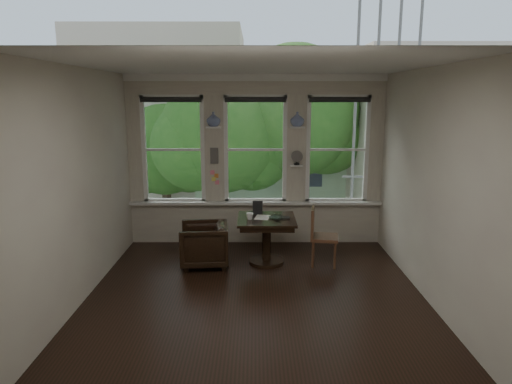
{
  "coord_description": "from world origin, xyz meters",
  "views": [
    {
      "loc": [
        -0.0,
        -5.81,
        2.63
      ],
      "look_at": [
        0.01,
        0.9,
        1.21
      ],
      "focal_mm": 32.0,
      "sensor_mm": 36.0,
      "label": 1
    }
  ],
  "objects_px": {
    "table": "(266,241)",
    "armchair_left": "(204,245)",
    "side_chair_right": "(324,237)",
    "laptop": "(280,219)",
    "mug": "(250,216)"
  },
  "relations": [
    {
      "from": "armchair_left",
      "to": "side_chair_right",
      "type": "distance_m",
      "value": 1.9
    },
    {
      "from": "armchair_left",
      "to": "mug",
      "type": "bearing_deg",
      "value": 85.4
    },
    {
      "from": "table",
      "to": "side_chair_right",
      "type": "relative_size",
      "value": 0.98
    },
    {
      "from": "table",
      "to": "mug",
      "type": "relative_size",
      "value": 8.08
    },
    {
      "from": "table",
      "to": "armchair_left",
      "type": "relative_size",
      "value": 1.2
    },
    {
      "from": "table",
      "to": "armchair_left",
      "type": "distance_m",
      "value": 0.99
    },
    {
      "from": "side_chair_right",
      "to": "laptop",
      "type": "height_order",
      "value": "side_chair_right"
    },
    {
      "from": "armchair_left",
      "to": "laptop",
      "type": "distance_m",
      "value": 1.26
    },
    {
      "from": "table",
      "to": "armchair_left",
      "type": "height_order",
      "value": "table"
    },
    {
      "from": "armchair_left",
      "to": "side_chair_right",
      "type": "relative_size",
      "value": 0.81
    },
    {
      "from": "armchair_left",
      "to": "side_chair_right",
      "type": "xyz_separation_m",
      "value": [
        1.9,
        0.02,
        0.12
      ]
    },
    {
      "from": "table",
      "to": "side_chair_right",
      "type": "height_order",
      "value": "side_chair_right"
    },
    {
      "from": "side_chair_right",
      "to": "laptop",
      "type": "relative_size",
      "value": 2.78
    },
    {
      "from": "side_chair_right",
      "to": "mug",
      "type": "height_order",
      "value": "side_chair_right"
    },
    {
      "from": "table",
      "to": "armchair_left",
      "type": "bearing_deg",
      "value": -175.04
    }
  ]
}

